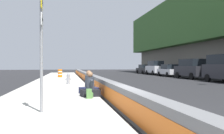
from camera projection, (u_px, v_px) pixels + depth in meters
name	position (u px, v px, depth m)	size (l,w,h in m)	color
ground_plane	(126.00, 113.00, 7.70)	(160.00, 160.00, 0.00)	#232326
sidewalk_strip	(42.00, 114.00, 7.20)	(80.00, 4.40, 0.14)	#B5B2A8
jersey_barrier	(126.00, 100.00, 7.70)	(76.00, 0.45, 0.85)	slate
route_sign_post	(42.00, 44.00, 7.11)	(0.44, 0.09, 3.60)	gray
fire_hydrant	(68.00, 78.00, 17.80)	(0.26, 0.46, 0.88)	gray
seated_person_foreground	(90.00, 88.00, 10.83)	(0.81, 0.91, 1.13)	black
seated_person_middle	(89.00, 86.00, 11.88)	(0.92, 1.00, 1.16)	#23284C
backpack	(89.00, 94.00, 10.13)	(0.32, 0.28, 0.40)	#4C7A3D
construction_barrel	(60.00, 73.00, 28.14)	(0.54, 0.54, 0.95)	orange
parked_car_fourth	(192.00, 69.00, 27.13)	(4.86, 2.19, 2.28)	#28282D
parked_car_midline	(169.00, 70.00, 32.82)	(4.51, 1.97, 1.71)	silver
parked_car_far	(155.00, 68.00, 38.36)	(4.85, 2.17, 2.28)	silver
parked_car_farther	(144.00, 69.00, 43.71)	(4.56, 2.06, 1.71)	black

